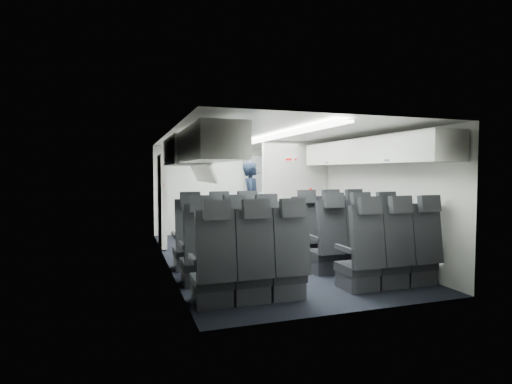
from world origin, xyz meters
TOP-DOWN VIEW (x-y plane):
  - cabin_shell at (0.00, 0.00)m, footprint 3.41×6.01m
  - seat_row_front at (-0.00, -0.53)m, footprint 3.33×0.56m
  - seat_row_mid at (-0.00, -1.43)m, footprint 3.33×0.56m
  - seat_row_rear at (-0.00, -2.33)m, footprint 3.33×0.56m
  - overhead_bin_left_rear at (-1.40, -2.00)m, footprint 0.53×1.80m
  - overhead_bin_left_front_open at (-1.44, -0.25)m, footprint 0.64×1.70m
  - overhead_bin_right_rear at (1.40, -2.00)m, footprint 0.53×1.80m
  - overhead_bin_right_front at (1.40, -0.25)m, footprint 0.53×1.70m
  - bulkhead_partition at (0.98, 0.80)m, footprint 1.40×0.15m
  - galley_unit at (0.95, 2.72)m, footprint 0.85×0.52m
  - boarding_door at (-1.64, 1.55)m, footprint 0.12×1.27m
  - flight_attendant at (0.28, 1.55)m, footprint 0.59×0.73m
  - carry_on_bag at (-1.43, -0.26)m, footprint 0.47×0.38m
  - papers at (0.47, 1.50)m, footprint 0.18×0.07m

SIDE VIEW (x-z plane):
  - seat_row_front at x=0.00m, z-range -0.21..1.02m
  - seat_row_mid at x=0.00m, z-range -0.21..1.02m
  - seat_row_rear at x=0.00m, z-range -0.21..1.02m
  - flight_attendant at x=0.28m, z-range 0.00..1.74m
  - galley_unit at x=0.95m, z-range 0.00..1.90m
  - boarding_door at x=-1.64m, z-range 0.02..1.88m
  - papers at x=0.47m, z-range 0.94..1.07m
  - bulkhead_partition at x=0.98m, z-range 0.01..2.14m
  - cabin_shell at x=0.00m, z-range 0.04..2.21m
  - overhead_bin_left_front_open at x=-1.44m, z-range 1.38..2.10m
  - carry_on_bag at x=-1.43m, z-range 1.68..1.92m
  - overhead_bin_right_front at x=1.40m, z-range 1.66..2.06m
  - overhead_bin_left_rear at x=-1.40m, z-range 1.66..2.06m
  - overhead_bin_right_rear at x=1.40m, z-range 1.66..2.06m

